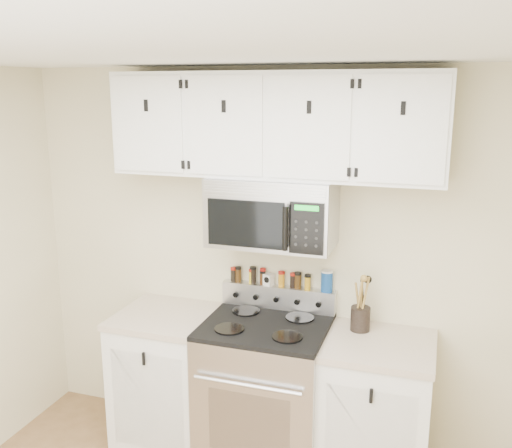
{
  "coord_description": "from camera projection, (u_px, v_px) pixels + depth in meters",
  "views": [
    {
      "loc": [
        0.97,
        -1.69,
        2.36
      ],
      "look_at": [
        -0.07,
        1.45,
        1.57
      ],
      "focal_mm": 40.0,
      "sensor_mm": 36.0,
      "label": 1
    }
  ],
  "objects": [
    {
      "name": "spice_jar_4",
      "position": [
        263.0,
        277.0,
        3.75
      ],
      "size": [
        0.04,
        0.04,
        0.09
      ],
      "color": "#3F220F",
      "rests_on": "range"
    },
    {
      "name": "base_cabinet_right",
      "position": [
        376.0,
        412.0,
        3.43
      ],
      "size": [
        0.64,
        0.62,
        0.92
      ],
      "color": "white",
      "rests_on": "floor"
    },
    {
      "name": "spice_jar_9",
      "position": [
        308.0,
        282.0,
        3.66
      ],
      "size": [
        0.04,
        0.04,
        0.1
      ],
      "color": "gold",
      "rests_on": "range"
    },
    {
      "name": "spice_jar_8",
      "position": [
        298.0,
        280.0,
        3.68
      ],
      "size": [
        0.04,
        0.04,
        0.11
      ],
      "color": "#40280F",
      "rests_on": "range"
    },
    {
      "name": "ceiling",
      "position": [
        135.0,
        46.0,
        1.83
      ],
      "size": [
        3.5,
        3.5,
        0.01
      ],
      "primitive_type": "cube",
      "color": "white",
      "rests_on": "back_wall"
    },
    {
      "name": "spice_jar_7",
      "position": [
        293.0,
        280.0,
        3.69
      ],
      "size": [
        0.04,
        0.04,
        0.1
      ],
      "color": "black",
      "rests_on": "range"
    },
    {
      "name": "kitchen_timer",
      "position": [
        268.0,
        279.0,
        3.75
      ],
      "size": [
        0.08,
        0.07,
        0.08
      ],
      "primitive_type": "cube",
      "rotation": [
        0.0,
        0.0,
        -0.35
      ],
      "color": "white",
      "rests_on": "range"
    },
    {
      "name": "upper_cabinets",
      "position": [
        274.0,
        125.0,
        3.37
      ],
      "size": [
        2.0,
        0.35,
        0.62
      ],
      "color": "white",
      "rests_on": "back_wall"
    },
    {
      "name": "spice_jar_6",
      "position": [
        281.0,
        279.0,
        3.71
      ],
      "size": [
        0.04,
        0.04,
        0.1
      ],
      "color": "#BF8016",
      "rests_on": "range"
    },
    {
      "name": "base_cabinet_left",
      "position": [
        169.0,
        377.0,
        3.85
      ],
      "size": [
        0.64,
        0.62,
        0.92
      ],
      "color": "white",
      "rests_on": "floor"
    },
    {
      "name": "spice_jar_3",
      "position": [
        253.0,
        275.0,
        3.77
      ],
      "size": [
        0.04,
        0.04,
        0.11
      ],
      "color": "black",
      "rests_on": "range"
    },
    {
      "name": "spice_jar_0",
      "position": [
        234.0,
        274.0,
        3.82
      ],
      "size": [
        0.04,
        0.04,
        0.1
      ],
      "color": "black",
      "rests_on": "range"
    },
    {
      "name": "back_wall",
      "position": [
        280.0,
        263.0,
        3.73
      ],
      "size": [
        3.5,
        0.01,
        2.5
      ],
      "primitive_type": "cube",
      "color": "#BDB58E",
      "rests_on": "floor"
    },
    {
      "name": "range",
      "position": [
        265.0,
        392.0,
        3.61
      ],
      "size": [
        0.76,
        0.65,
        1.1
      ],
      "color": "#B7B7BA",
      "rests_on": "floor"
    },
    {
      "name": "spice_jar_1",
      "position": [
        238.0,
        274.0,
        3.81
      ],
      "size": [
        0.04,
        0.04,
        0.1
      ],
      "color": "#3E270F",
      "rests_on": "range"
    },
    {
      "name": "utensil_crock",
      "position": [
        360.0,
        317.0,
        3.47
      ],
      "size": [
        0.12,
        0.12,
        0.35
      ],
      "color": "black",
      "rests_on": "base_cabinet_right"
    },
    {
      "name": "spice_jar_5",
      "position": [
        263.0,
        276.0,
        3.75
      ],
      "size": [
        0.04,
        0.04,
        0.11
      ],
      "color": "#3C260E",
      "rests_on": "range"
    },
    {
      "name": "microwave",
      "position": [
        272.0,
        212.0,
        3.47
      ],
      "size": [
        0.76,
        0.44,
        0.42
      ],
      "color": "#9E9EA3",
      "rests_on": "back_wall"
    },
    {
      "name": "spice_jar_2",
      "position": [
        252.0,
        276.0,
        3.78
      ],
      "size": [
        0.04,
        0.04,
        0.1
      ],
      "color": "yellow",
      "rests_on": "range"
    },
    {
      "name": "salt_canister",
      "position": [
        327.0,
        281.0,
        3.62
      ],
      "size": [
        0.08,
        0.08,
        0.14
      ],
      "color": "navy",
      "rests_on": "range"
    }
  ]
}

